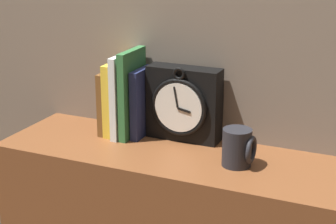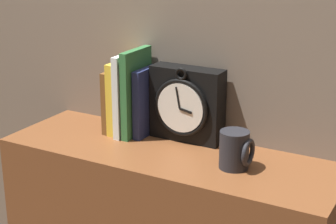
{
  "view_description": "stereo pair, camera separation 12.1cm",
  "coord_description": "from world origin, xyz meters",
  "views": [
    {
      "loc": [
        0.56,
        -1.26,
        1.4
      ],
      "look_at": [
        0.0,
        0.0,
        0.94
      ],
      "focal_mm": 60.0,
      "sensor_mm": 36.0,
      "label": 1
    },
    {
      "loc": [
        0.67,
        -1.21,
        1.4
      ],
      "look_at": [
        0.0,
        0.0,
        0.94
      ],
      "focal_mm": 60.0,
      "sensor_mm": 36.0,
      "label": 2
    }
  ],
  "objects": [
    {
      "name": "mug",
      "position": [
        0.2,
        -0.01,
        0.87
      ],
      "size": [
        0.08,
        0.07,
        0.1
      ],
      "color": "#232328",
      "rests_on": "bookshelf"
    },
    {
      "name": "book_slot2_white",
      "position": [
        -0.17,
        0.07,
        0.94
      ],
      "size": [
        0.02,
        0.14,
        0.24
      ],
      "color": "white",
      "rests_on": "bookshelf"
    },
    {
      "name": "book_slot0_brown",
      "position": [
        -0.22,
        0.08,
        0.91
      ],
      "size": [
        0.02,
        0.12,
        0.18
      ],
      "color": "brown",
      "rests_on": "bookshelf"
    },
    {
      "name": "book_slot3_green",
      "position": [
        -0.14,
        0.07,
        0.95
      ],
      "size": [
        0.02,
        0.14,
        0.25
      ],
      "color": "#306D38",
      "rests_on": "bookshelf"
    },
    {
      "name": "book_slot4_navy",
      "position": [
        -0.12,
        0.08,
        0.92
      ],
      "size": [
        0.02,
        0.11,
        0.2
      ],
      "color": "navy",
      "rests_on": "bookshelf"
    },
    {
      "name": "book_slot1_yellow",
      "position": [
        -0.19,
        0.08,
        0.93
      ],
      "size": [
        0.03,
        0.13,
        0.21
      ],
      "color": "gold",
      "rests_on": "bookshelf"
    },
    {
      "name": "clock",
      "position": [
        -0.0,
        0.1,
        0.93
      ],
      "size": [
        0.21,
        0.08,
        0.22
      ],
      "color": "black",
      "rests_on": "bookshelf"
    }
  ]
}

